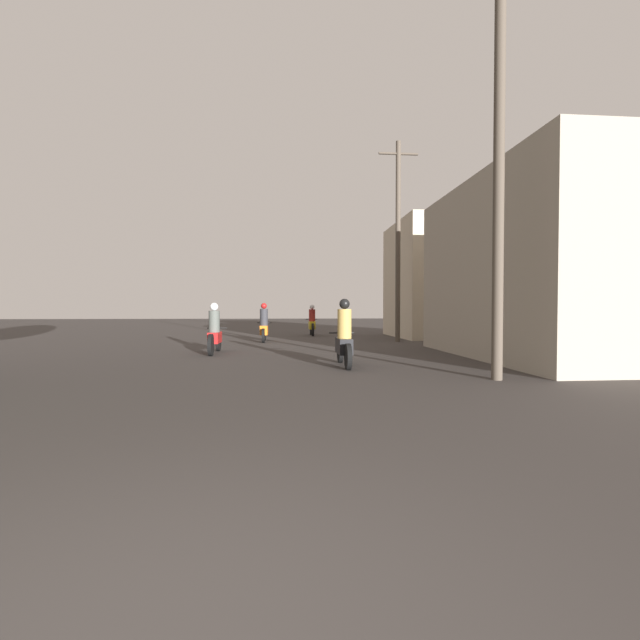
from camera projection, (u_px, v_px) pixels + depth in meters
name	position (u px, v px, depth m)	size (l,w,h in m)	color
motorcycle_black	(344.00, 339.00, 9.87)	(0.60, 1.87, 1.56)	black
motorcycle_red	(215.00, 333.00, 12.73)	(0.60, 2.04, 1.51)	black
motorcycle_orange	(264.00, 326.00, 17.41)	(0.60, 1.82, 1.58)	black
motorcycle_yellow	(312.00, 323.00, 21.57)	(0.60, 1.90, 1.56)	black
building_right_near	(544.00, 269.00, 11.68)	(4.25, 7.50, 4.84)	gray
building_right_far	(438.00, 280.00, 20.44)	(4.10, 5.22, 5.44)	beige
utility_pole_near	(499.00, 153.00, 7.85)	(1.60, 0.20, 8.06)	#4C4238
utility_pole_far	(398.00, 238.00, 17.28)	(1.60, 0.20, 8.09)	#4C4238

